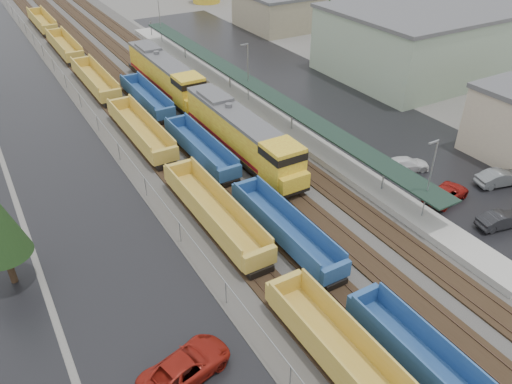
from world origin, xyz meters
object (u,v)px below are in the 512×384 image
(locomotive_trail, at_px, (166,75))
(parked_car_east_a, at_px, (501,220))
(locomotive_lead, at_px, (242,135))
(parked_car_east_c, at_px, (406,164))
(well_string_blue, at_px, (285,229))
(parked_car_west_c, at_px, (186,367))
(well_string_yellow, at_px, (140,131))
(parked_car_east_b, at_px, (446,193))
(parked_car_east_e, at_px, (499,178))

(locomotive_trail, distance_m, parked_car_east_a, 44.94)
(locomotive_lead, relative_size, parked_car_east_c, 4.60)
(locomotive_trail, relative_size, well_string_blue, 0.27)
(parked_car_west_c, bearing_deg, well_string_blue, -71.32)
(locomotive_trail, relative_size, parked_car_east_c, 4.60)
(parked_car_east_c, bearing_deg, well_string_blue, 123.89)
(locomotive_trail, height_order, parked_car_east_a, locomotive_trail)
(parked_car_east_c, bearing_deg, parked_car_east_a, -157.36)
(locomotive_lead, height_order, well_string_blue, locomotive_lead)
(well_string_yellow, relative_size, parked_car_east_a, 29.50)
(locomotive_lead, relative_size, parked_car_west_c, 3.69)
(parked_car_east_b, height_order, parked_car_east_c, parked_car_east_b)
(parked_car_east_a, height_order, parked_car_east_e, parked_car_east_e)
(well_string_yellow, relative_size, parked_car_east_c, 27.04)
(locomotive_lead, height_order, parked_car_east_b, locomotive_lead)
(parked_car_east_b, bearing_deg, parked_car_east_c, -16.69)
(well_string_yellow, height_order, parked_car_west_c, well_string_yellow)
(parked_car_east_e, bearing_deg, parked_car_east_a, 141.94)
(well_string_yellow, xyz_separation_m, parked_car_east_a, (20.83, -31.10, -0.52))
(well_string_yellow, relative_size, parked_car_east_b, 25.01)
(parked_car_west_c, distance_m, parked_car_east_b, 28.96)
(well_string_blue, height_order, parked_car_west_c, well_string_blue)
(parked_car_east_a, relative_size, parked_car_east_c, 0.92)
(well_string_blue, height_order, parked_car_east_b, well_string_blue)
(well_string_yellow, distance_m, parked_car_east_a, 37.44)
(parked_car_east_c, relative_size, parked_car_east_e, 0.99)
(well_string_yellow, distance_m, parked_car_east_b, 32.75)
(well_string_blue, bearing_deg, parked_car_east_e, -8.54)
(locomotive_trail, xyz_separation_m, parked_car_east_e, (18.55, -38.55, -1.80))
(locomotive_trail, distance_m, well_string_yellow, 14.42)
(locomotive_trail, distance_m, parked_car_east_c, 34.47)
(well_string_blue, bearing_deg, parked_car_east_c, 10.91)
(well_string_blue, height_order, parked_car_east_c, well_string_blue)
(locomotive_lead, bearing_deg, parked_car_east_a, -59.77)
(parked_car_east_a, bearing_deg, parked_car_east_c, 11.22)
(locomotive_lead, height_order, parked_car_west_c, locomotive_lead)
(parked_car_east_e, bearing_deg, locomotive_trail, 39.61)
(locomotive_trail, height_order, well_string_blue, locomotive_trail)
(parked_car_east_b, bearing_deg, well_string_blue, 71.87)
(locomotive_lead, relative_size, well_string_blue, 0.27)
(locomotive_lead, bearing_deg, parked_car_east_e, -43.42)
(parked_car_east_a, xyz_separation_m, parked_car_east_c, (0.07, 11.11, -0.03))
(locomotive_lead, distance_m, parked_car_west_c, 27.62)
(locomotive_lead, distance_m, locomotive_trail, 21.00)
(parked_car_east_c, bearing_deg, locomotive_trail, 44.99)
(locomotive_lead, relative_size, well_string_yellow, 0.17)
(well_string_blue, relative_size, parked_car_east_a, 18.34)
(parked_car_east_c, height_order, parked_car_east_e, parked_car_east_e)
(locomotive_trail, bearing_deg, parked_car_east_c, -67.99)
(parked_car_east_a, xyz_separation_m, parked_car_east_b, (-0.73, 5.26, -0.00))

